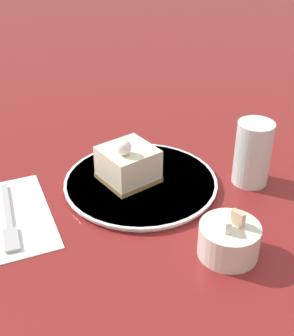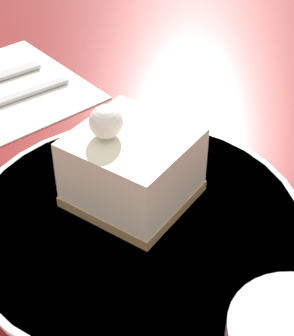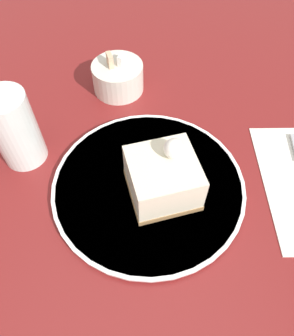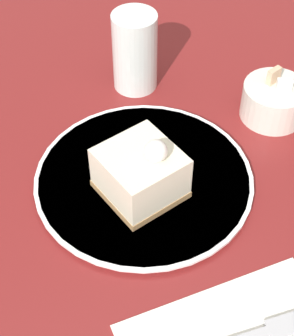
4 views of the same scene
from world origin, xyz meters
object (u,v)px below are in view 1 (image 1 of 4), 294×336
object	(u,v)px
cake_slice	(128,164)
sugar_bowl	(229,240)
drinking_glass	(253,153)
plate	(141,183)
fork	(9,221)

from	to	relation	value
cake_slice	sugar_bowl	distance (m)	0.23
drinking_glass	cake_slice	bearing A→B (deg)	-20.22
plate	cake_slice	world-z (taller)	cake_slice
drinking_glass	plate	bearing A→B (deg)	-18.96
sugar_bowl	drinking_glass	world-z (taller)	drinking_glass
cake_slice	drinking_glass	bearing A→B (deg)	145.74
plate	fork	size ratio (longest dim) A/B	1.50
plate	drinking_glass	distance (m)	0.20
plate	drinking_glass	size ratio (longest dim) A/B	2.33
plate	sugar_bowl	xyz separation A→B (m)	(-0.05, 0.21, 0.02)
fork	sugar_bowl	xyz separation A→B (m)	(-0.28, 0.19, 0.02)
fork	drinking_glass	bearing A→B (deg)	178.45
drinking_glass	sugar_bowl	bearing A→B (deg)	47.54
plate	sugar_bowl	distance (m)	0.22
fork	sugar_bowl	distance (m)	0.34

